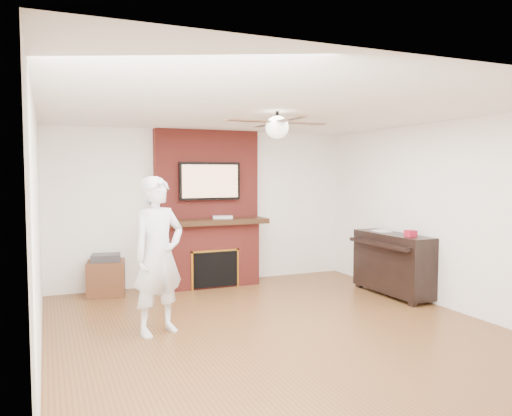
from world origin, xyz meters
name	(u,v)px	position (x,y,z in m)	size (l,w,h in m)	color
room_shell	(277,222)	(0.00, 0.00, 1.25)	(5.36, 5.86, 2.86)	brown
fireplace	(209,224)	(0.00, 2.55, 1.00)	(1.78, 0.64, 2.50)	maroon
tv	(210,181)	(0.00, 2.50, 1.68)	(1.00, 0.08, 0.60)	black
ceiling_fan	(277,126)	(0.00, 0.00, 2.33)	(1.21, 1.21, 0.31)	black
person	(158,256)	(-1.27, 0.40, 0.89)	(0.65, 0.43, 1.77)	silver
side_table	(106,276)	(-1.62, 2.48, 0.28)	(0.61, 0.61, 0.61)	#4F2916
piano	(392,262)	(2.28, 0.82, 0.49)	(0.54, 1.41, 1.01)	black
cable_box	(222,217)	(0.19, 2.45, 1.10)	(0.31, 0.18, 0.04)	silver
candle_orange	(208,284)	(-0.10, 2.33, 0.07)	(0.07, 0.07, 0.13)	orange
candle_green	(215,285)	(0.02, 2.33, 0.04)	(0.07, 0.07, 0.08)	#4A8635
candle_cream	(216,284)	(0.03, 2.30, 0.05)	(0.08, 0.08, 0.11)	#FFF1CA
candle_blue	(232,283)	(0.30, 2.31, 0.04)	(0.06, 0.06, 0.09)	#2C4884
candle_orange_extra	(226,282)	(0.21, 2.33, 0.07)	(0.07, 0.07, 0.13)	red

